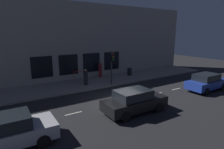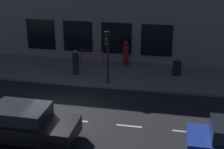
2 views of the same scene
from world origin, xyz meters
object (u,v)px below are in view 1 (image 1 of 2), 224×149
object	(u,v)px
parked_car_0	(134,101)
parked_car_2	(9,132)
traffic_light	(112,62)
pedestrian_0	(86,78)
trash_bin	(129,72)
pedestrian_1	(100,70)
parked_car_1	(207,82)

from	to	relation	value
parked_car_0	parked_car_2	xyz separation A→B (m)	(0.01, 7.45, -0.00)
traffic_light	pedestrian_0	distance (m)	3.07
traffic_light	pedestrian_0	bearing A→B (deg)	62.27
parked_car_2	pedestrian_0	distance (m)	10.56
trash_bin	parked_car_0	bearing A→B (deg)	143.97
pedestrian_0	pedestrian_1	xyz separation A→B (m)	(2.23, -2.91, 0.08)
parked_car_0	parked_car_1	bearing A→B (deg)	92.30
traffic_light	trash_bin	distance (m)	5.03
parked_car_2	trash_bin	distance (m)	16.27
traffic_light	parked_car_2	world-z (taller)	traffic_light
trash_bin	parked_car_1	bearing A→B (deg)	-163.01
traffic_light	pedestrian_1	xyz separation A→B (m)	(3.46, -0.56, -1.47)
parked_car_1	pedestrian_1	distance (m)	11.30
parked_car_0	pedestrian_1	size ratio (longest dim) A/B	2.53
traffic_light	parked_car_0	distance (m)	6.93
parked_car_2	pedestrian_0	xyz separation A→B (m)	(7.57, -7.37, 0.09)
parked_car_2	traffic_light	bearing A→B (deg)	123.66
parked_car_0	trash_bin	xyz separation A→B (m)	(8.68, -6.31, -0.20)
parked_car_1	parked_car_2	world-z (taller)	same
parked_car_0	pedestrian_0	xyz separation A→B (m)	(7.58, 0.09, 0.09)
parked_car_1	parked_car_2	xyz separation A→B (m)	(-0.25, 16.34, 0.00)
pedestrian_1	parked_car_2	bearing A→B (deg)	-166.56
traffic_light	pedestrian_1	bearing A→B (deg)	-9.22
parked_car_2	trash_bin	world-z (taller)	parked_car_2
parked_car_2	pedestrian_0	world-z (taller)	pedestrian_0
pedestrian_0	pedestrian_1	world-z (taller)	pedestrian_1
traffic_light	pedestrian_0	size ratio (longest dim) A/B	2.08
parked_car_0	traffic_light	bearing A→B (deg)	160.99
traffic_light	parked_car_0	world-z (taller)	traffic_light
traffic_light	pedestrian_0	xyz separation A→B (m)	(1.23, 2.35, -1.55)
parked_car_2	pedestrian_1	world-z (taller)	pedestrian_1
pedestrian_1	trash_bin	xyz separation A→B (m)	(-1.13, -3.49, -0.37)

